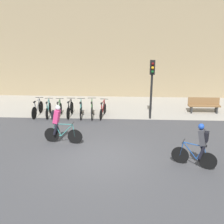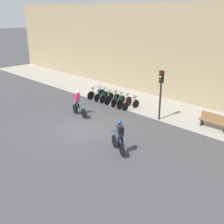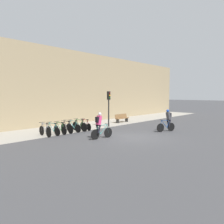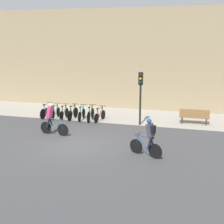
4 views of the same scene
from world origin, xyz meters
TOP-DOWN VIEW (x-y plane):
  - ground at (0.00, 0.00)m, footprint 200.00×200.00m
  - kerb_strip at (0.00, 6.75)m, footprint 44.00×4.50m
  - building_facade at (0.00, 9.30)m, footprint 44.00×0.60m
  - cyclist_pink at (-1.99, 1.39)m, footprint 1.78×0.50m
  - cyclist_grey at (3.76, -0.53)m, footprint 1.59×0.76m
  - parked_bike_0 at (-4.03, 4.86)m, footprint 0.46×1.76m
  - parked_bike_1 at (-3.40, 4.86)m, footprint 0.46×1.65m
  - parked_bike_2 at (-2.78, 4.86)m, footprint 0.46×1.58m
  - parked_bike_3 at (-2.15, 4.86)m, footprint 0.46×1.65m
  - parked_bike_4 at (-1.52, 4.86)m, footprint 0.46×1.66m
  - parked_bike_5 at (-0.90, 4.86)m, footprint 0.46×1.75m
  - parked_bike_6 at (-0.27, 4.86)m, footprint 0.46×1.63m
  - traffic_light_pole at (2.39, 4.69)m, footprint 0.26×0.30m
  - bench at (5.63, 5.84)m, footprint 1.84×0.44m

SIDE VIEW (x-z plane):
  - ground at x=0.00m, z-range 0.00..0.00m
  - kerb_strip at x=0.00m, z-range 0.00..0.01m
  - parked_bike_2 at x=-2.78m, z-range -0.09..0.85m
  - parked_bike_6 at x=-0.27m, z-range -0.09..0.86m
  - parked_bike_1 at x=-3.40m, z-range -0.09..0.86m
  - parked_bike_4 at x=-1.52m, z-range -0.09..0.88m
  - parked_bike_3 at x=-2.15m, z-range -0.08..0.90m
  - parked_bike_0 at x=-4.03m, z-range -0.08..0.90m
  - parked_bike_5 at x=-0.90m, z-range -0.08..0.91m
  - bench at x=5.63m, z-range 0.03..0.92m
  - cyclist_pink at x=-1.99m, z-range 0.05..1.84m
  - cyclist_grey at x=3.76m, z-range 0.05..1.84m
  - traffic_light_pole at x=2.39m, z-range 0.64..3.90m
  - building_facade at x=0.00m, z-range 0.00..7.43m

